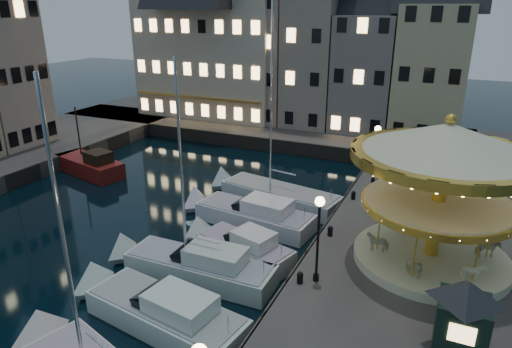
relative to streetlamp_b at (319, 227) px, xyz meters
The scene contains 25 objects.
ground 8.31m from the streetlamp_b, behind, with size 160.00×160.00×0.00m, color black.
quay_east 9.09m from the streetlamp_b, 36.33° to the left, with size 16.00×56.00×1.30m, color #474442.
quay_north 31.17m from the streetlamp_b, 119.38° to the left, with size 44.00×12.00×1.30m, color #474442.
quaywall_e 6.15m from the streetlamp_b, 103.50° to the left, with size 0.15×44.00×1.30m, color #47423A.
quaywall_n 25.03m from the streetlamp_b, 122.15° to the left, with size 48.00×0.15×1.30m, color #47423A.
streetlamp_b is the anchor object (origin of this frame).
streetlamp_c 13.50m from the streetlamp_b, 90.00° to the left, with size 0.44×0.44×4.17m.
bollard_b 2.54m from the streetlamp_b, 140.19° to the right, with size 0.30×0.30×0.57m.
bollard_c 5.14m from the streetlamp_b, 97.59° to the left, with size 0.30×0.30×0.57m.
bollard_d 10.30m from the streetlamp_b, 93.43° to the left, with size 0.30×0.30×0.57m.
townhouse_na 39.60m from the streetlamp_b, 132.64° to the left, with size 5.50×8.00×12.80m.
townhouse_nb 36.20m from the streetlamp_b, 126.23° to the left, with size 6.16×8.00×13.80m.
townhouse_nc 33.09m from the streetlamp_b, 117.66° to the left, with size 6.82×8.00×14.80m.
townhouse_nd 30.95m from the streetlamp_b, 108.05° to the left, with size 5.50×8.00×15.80m.
townhouse_ne 29.51m from the streetlamp_b, 97.85° to the left, with size 6.16×8.00×12.80m.
townhouse_nf 29.38m from the streetlamp_b, 85.96° to the left, with size 6.82×8.00×13.80m.
hotel_corner 36.38m from the streetlamp_b, 126.17° to the left, with size 17.60×9.00×16.80m.
motorboat_b 7.88m from the streetlamp_b, 144.23° to the right, with size 8.60×3.64×2.15m.
motorboat_c 7.21m from the streetlamp_b, behind, with size 8.85×2.41×11.78m.
motorboat_d 6.53m from the streetlamp_b, 155.69° to the left, with size 6.61×3.72×2.15m.
motorboat_e 9.60m from the streetlamp_b, 135.09° to the left, with size 8.70×3.39×2.15m.
motorboat_f 12.55m from the streetlamp_b, 121.65° to the left, with size 9.72×4.15×12.86m.
red_fishing_boat 24.34m from the streetlamp_b, 157.49° to the left, with size 7.04×3.85×5.70m.
carousel 6.43m from the streetlamp_b, 40.08° to the left, with size 8.47×8.47×7.41m.
ticket_kiosk 6.49m from the streetlamp_b, 19.34° to the right, with size 2.80×2.80×3.29m.
Camera 1 is at (12.12, -16.49, 13.16)m, focal length 32.00 mm.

